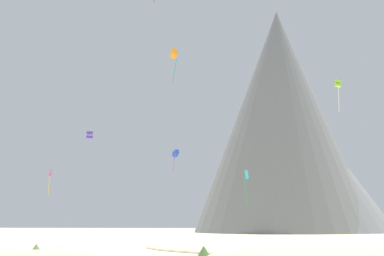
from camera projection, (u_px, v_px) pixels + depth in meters
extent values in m
ellipsoid|color=#C6B284|center=(298.00, 256.00, 42.67)|extent=(13.63, 18.88, 2.12)
ellipsoid|color=beige|center=(234.00, 249.00, 54.24)|extent=(28.49, 31.08, 2.53)
cone|color=#477238|center=(204.00, 253.00, 37.77)|extent=(1.40, 1.40, 1.07)
cone|color=#668C4C|center=(272.00, 252.00, 42.02)|extent=(2.46, 2.46, 0.76)
cone|color=#668C4C|center=(36.00, 251.00, 41.10)|extent=(2.07, 2.07, 1.06)
cone|color=#386633|center=(362.00, 251.00, 46.54)|extent=(1.66, 1.66, 0.46)
cone|color=slate|center=(280.00, 118.00, 143.59)|extent=(57.84, 57.84, 62.28)
cone|color=slate|center=(311.00, 174.00, 141.92)|extent=(48.26, 48.26, 31.44)
cone|color=blue|center=(175.00, 153.00, 88.82)|extent=(1.61, 1.31, 1.55)
cylinder|color=purple|center=(174.00, 165.00, 88.49)|extent=(0.34, 0.39, 2.51)
cube|color=#33BCDB|center=(247.00, 175.00, 62.30)|extent=(0.51, 0.55, 1.05)
cylinder|color=green|center=(246.00, 193.00, 61.93)|extent=(0.34, 0.16, 3.29)
cube|color=#E5668C|center=(51.00, 173.00, 73.96)|extent=(0.55, 0.46, 1.08)
cylinder|color=gold|center=(49.00, 186.00, 73.65)|extent=(0.23, 0.29, 2.58)
cube|color=#8CD133|center=(338.00, 85.00, 67.97)|extent=(0.86, 0.83, 0.44)
cube|color=#8CD133|center=(338.00, 82.00, 68.05)|extent=(0.86, 0.83, 0.44)
cylinder|color=white|center=(339.00, 99.00, 67.64)|extent=(0.13, 0.22, 3.38)
cone|color=orange|center=(174.00, 54.00, 88.31)|extent=(1.54, 2.03, 1.89)
cylinder|color=teal|center=(175.00, 71.00, 87.75)|extent=(0.68, 0.31, 4.27)
cube|color=#5138B2|center=(90.00, 137.00, 67.20)|extent=(1.03, 1.03, 0.37)
cube|color=#5138B2|center=(90.00, 133.00, 67.30)|extent=(1.03, 1.03, 0.37)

